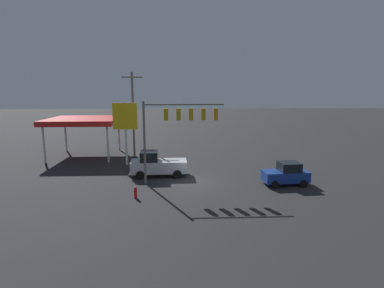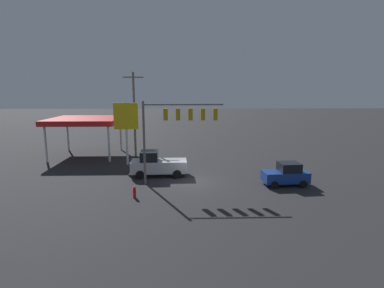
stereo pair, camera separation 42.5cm
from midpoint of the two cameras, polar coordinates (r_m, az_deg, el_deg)
name	(u,v)px [view 2 (the right image)]	position (r m, az deg, el deg)	size (l,w,h in m)	color
ground_plane	(193,182)	(26.81, 0.59, -7.20)	(200.00, 200.00, 0.00)	#262628
traffic_signal_assembly	(177,121)	(25.29, -2.34, 4.43)	(6.79, 0.43, 7.15)	slate
utility_pole	(134,113)	(36.47, -10.59, 5.86)	(2.40, 0.26, 10.07)	slate
gas_station_canopy	(86,121)	(38.53, -19.32, 4.18)	(8.20, 7.78, 4.67)	red
price_sign	(126,119)	(32.59, -12.10, 4.61)	(2.56, 0.27, 6.68)	silver
pickup_parked	(157,164)	(28.47, -6.21, -3.88)	(5.26, 2.40, 2.40)	silver
hatchback_crossing	(286,174)	(26.96, 17.92, -5.52)	(3.91, 2.17, 1.97)	navy
fire_hydrant	(134,192)	(23.26, -10.38, -9.04)	(0.24, 0.24, 0.88)	red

